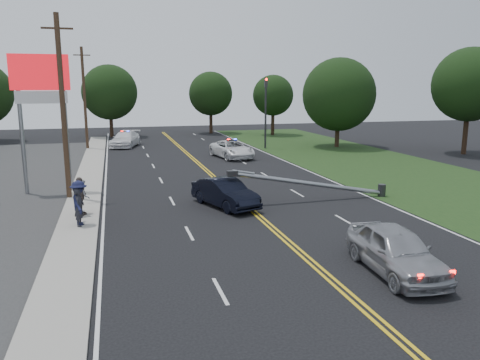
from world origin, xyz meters
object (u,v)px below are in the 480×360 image
object	(u,v)px
utility_pole_mid	(63,108)
utility_pole_far	(85,98)
emergency_a	(232,149)
bystander_c	(79,203)
pylon_sign	(41,90)
fallen_streetlight	(319,184)
waiting_sedan	(396,250)
bystander_d	(80,196)
emergency_b	(125,139)
traffic_signal	(266,107)
bystander_b	(83,196)
crashed_sedan	(225,193)
bystander_a	(79,207)

from	to	relation	value
utility_pole_mid	utility_pole_far	xyz separation A→B (m)	(0.00, 22.00, 0.00)
emergency_a	bystander_c	bearing A→B (deg)	-131.86
pylon_sign	utility_pole_far	xyz separation A→B (m)	(1.30, 20.00, -0.91)
fallen_streetlight	waiting_sedan	world-z (taller)	fallen_streetlight
pylon_sign	bystander_d	xyz separation A→B (m)	(2.16, -6.19, -4.94)
utility_pole_far	waiting_sedan	world-z (taller)	utility_pole_far
emergency_b	waiting_sedan	bearing A→B (deg)	-61.21
traffic_signal	bystander_d	size ratio (longest dim) A/B	3.78
traffic_signal	pylon_sign	bearing A→B (deg)	-139.61
bystander_c	bystander_d	distance (m)	1.58
traffic_signal	emergency_b	world-z (taller)	traffic_signal
bystander_b	bystander_c	distance (m)	2.05
emergency_b	bystander_c	size ratio (longest dim) A/B	2.76
pylon_sign	bystander_c	xyz separation A→B (m)	(2.24, -7.77, -4.88)
waiting_sedan	traffic_signal	bearing A→B (deg)	83.46
pylon_sign	crashed_sedan	world-z (taller)	pylon_sign
utility_pole_mid	emergency_b	size ratio (longest dim) A/B	1.81
emergency_a	bystander_a	world-z (taller)	bystander_a
pylon_sign	utility_pole_mid	bearing A→B (deg)	-56.98
crashed_sedan	bystander_c	distance (m)	7.35
bystander_b	emergency_b	bearing A→B (deg)	-10.45
traffic_signal	bystander_b	distance (m)	27.49
fallen_streetlight	bystander_c	size ratio (longest dim) A/B	4.67
traffic_signal	bystander_c	xyz separation A→B (m)	(-16.56, -23.76, -3.08)
fallen_streetlight	bystander_d	bearing A→B (deg)	-179.15
emergency_b	bystander_d	size ratio (longest dim) A/B	2.96
bystander_c	emergency_b	bearing A→B (deg)	-9.35
emergency_a	utility_pole_mid	bearing A→B (deg)	-144.37
crashed_sedan	bystander_b	xyz separation A→B (m)	(-7.09, 0.22, 0.21)
traffic_signal	bystander_a	xyz separation A→B (m)	(-16.55, -23.98, -3.23)
pylon_sign	traffic_signal	world-z (taller)	pylon_sign
emergency_a	bystander_c	size ratio (longest dim) A/B	2.72
bystander_b	bystander_d	size ratio (longest dim) A/B	0.88
utility_pole_far	utility_pole_mid	bearing A→B (deg)	-90.00
bystander_a	bystander_c	size ratio (longest dim) A/B	0.85
waiting_sedan	bystander_a	distance (m)	13.35
crashed_sedan	emergency_b	bearing A→B (deg)	79.07
utility_pole_mid	bystander_c	bearing A→B (deg)	-80.75
emergency_a	traffic_signal	bearing A→B (deg)	38.07
pylon_sign	fallen_streetlight	bearing A→B (deg)	-22.22
waiting_sedan	fallen_streetlight	bearing A→B (deg)	83.65
traffic_signal	utility_pole_far	world-z (taller)	utility_pole_far
pylon_sign	traffic_signal	size ratio (longest dim) A/B	1.13
crashed_sedan	bystander_b	size ratio (longest dim) A/B	2.72
waiting_sedan	bystander_c	world-z (taller)	bystander_c
traffic_signal	bystander_d	distance (m)	27.91
emergency_a	bystander_d	xyz separation A→B (m)	(-11.78, -16.87, 0.30)
utility_pole_far	bystander_b	xyz separation A→B (m)	(0.97, -25.73, -4.14)
crashed_sedan	emergency_b	size ratio (longest dim) A/B	0.81
emergency_b	bystander_a	size ratio (longest dim) A/B	3.23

